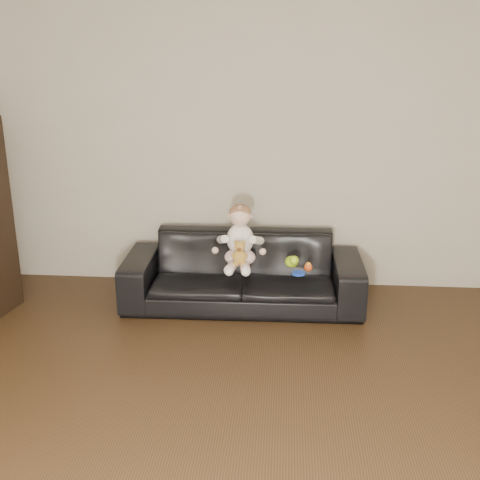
# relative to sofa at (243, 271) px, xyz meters

# --- Properties ---
(wall_back) EXTENTS (5.00, 0.00, 5.00)m
(wall_back) POSITION_rel_sofa_xyz_m (0.12, 0.50, 1.00)
(wall_back) COLOR #B2A996
(wall_back) RESTS_ON ground
(sofa) EXTENTS (2.03, 0.82, 0.59)m
(sofa) POSITION_rel_sofa_xyz_m (0.00, 0.00, 0.00)
(sofa) COLOR black
(sofa) RESTS_ON floor
(baby) EXTENTS (0.35, 0.43, 0.52)m
(baby) POSITION_rel_sofa_xyz_m (-0.02, -0.11, 0.32)
(baby) COLOR #FED7D9
(baby) RESTS_ON sofa
(teddy_bear) EXTENTS (0.11, 0.12, 0.20)m
(teddy_bear) POSITION_rel_sofa_xyz_m (-0.01, -0.27, 0.26)
(teddy_bear) COLOR #AF8532
(teddy_bear) RESTS_ON sofa
(toy_green) EXTENTS (0.12, 0.14, 0.09)m
(toy_green) POSITION_rel_sofa_xyz_m (0.41, -0.11, 0.14)
(toy_green) COLOR #A1DD1A
(toy_green) RESTS_ON sofa
(toy_rattle) EXTENTS (0.07, 0.07, 0.07)m
(toy_rattle) POSITION_rel_sofa_xyz_m (0.55, -0.20, 0.13)
(toy_rattle) COLOR #D64719
(toy_rattle) RESTS_ON sofa
(toy_blue_disc) EXTENTS (0.14, 0.14, 0.02)m
(toy_blue_disc) POSITION_rel_sofa_xyz_m (0.47, -0.27, 0.10)
(toy_blue_disc) COLOR blue
(toy_blue_disc) RESTS_ON sofa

